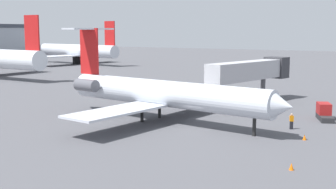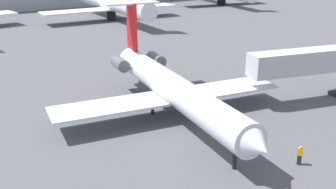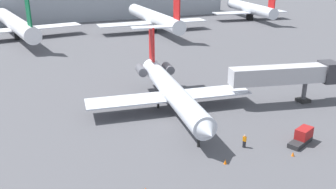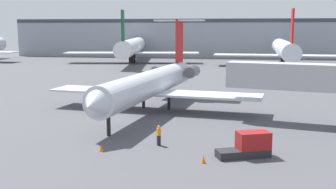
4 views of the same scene
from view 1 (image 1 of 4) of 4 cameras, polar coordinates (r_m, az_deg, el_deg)
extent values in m
cube|color=#4C4C51|center=(47.90, 3.28, -4.43)|extent=(400.00, 400.00, 0.10)
cylinder|color=silver|center=(50.82, -0.48, 0.14)|extent=(6.46, 26.92, 2.98)
cone|color=silver|center=(43.56, 14.31, -1.45)|extent=(3.09, 2.55, 2.83)
cone|color=silver|center=(60.66, -11.12, 1.28)|extent=(2.85, 2.91, 2.53)
cube|color=silver|center=(56.91, 2.93, -0.22)|extent=(12.11, 5.89, 0.24)
cube|color=silver|center=(46.69, -6.57, -2.11)|extent=(12.11, 5.89, 0.24)
cylinder|color=#595960|center=(59.40, -6.91, 1.62)|extent=(1.91, 3.37, 1.50)
cylinder|color=#595960|center=(56.13, -10.35, 1.17)|extent=(1.91, 3.37, 1.50)
cube|color=red|center=(58.88, -10.01, 5.46)|extent=(0.66, 3.20, 5.93)
cube|color=silver|center=(58.82, -10.08, 8.24)|extent=(7.06, 3.27, 0.20)
cylinder|color=black|center=(45.17, 10.94, -4.10)|extent=(0.36, 0.36, 1.80)
cylinder|color=black|center=(53.67, -1.09, -2.02)|extent=(0.36, 0.36, 1.80)
cylinder|color=black|center=(51.26, -3.34, -2.52)|extent=(0.36, 0.36, 1.80)
cube|color=#ADADB2|center=(64.36, 10.16, 3.02)|extent=(16.75, 6.23, 2.60)
cube|color=#333338|center=(71.08, 13.65, 3.39)|extent=(3.05, 3.65, 3.20)
cylinder|color=#4C4C51|center=(68.17, 12.00, 0.68)|extent=(0.70, 0.70, 3.48)
cube|color=#262626|center=(68.38, 11.97, -0.56)|extent=(1.80, 1.80, 0.50)
cube|color=black|center=(49.30, 15.45, -3.79)|extent=(0.37, 0.40, 0.85)
cube|color=orange|center=(49.15, 15.49, -2.97)|extent=(0.42, 0.48, 0.60)
sphere|color=tan|center=(49.08, 15.50, -2.49)|extent=(0.24, 0.24, 0.24)
cube|color=#262628|center=(55.39, 19.36, -2.80)|extent=(4.23, 2.79, 0.60)
cube|color=maroon|center=(56.01, 19.25, -1.69)|extent=(2.75, 2.19, 1.30)
cone|color=orange|center=(44.84, 17.01, -5.23)|extent=(0.36, 0.36, 0.55)
cone|color=orange|center=(35.13, 15.47, -8.84)|extent=(0.36, 0.36, 0.55)
cube|color=red|center=(93.93, -16.96, 7.54)|extent=(0.42, 4.01, 7.00)
cylinder|color=silver|center=(143.37, -11.53, 5.52)|extent=(8.68, 33.84, 3.79)
cube|color=red|center=(132.18, -7.44, 7.75)|extent=(0.88, 4.00, 7.00)
cube|color=silver|center=(143.44, -11.51, 4.93)|extent=(28.84, 10.07, 0.30)
cube|color=black|center=(143.53, -11.50, 4.29)|extent=(1.20, 2.80, 2.40)
camera|label=2|loc=(23.77, 50.48, 21.07)|focal=43.25mm
camera|label=3|loc=(32.26, 75.31, 22.37)|focal=39.06mm
camera|label=4|loc=(56.85, 51.91, 4.23)|focal=44.85mm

